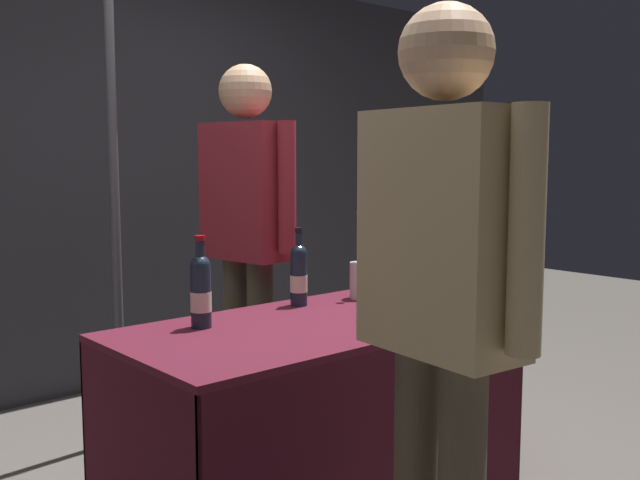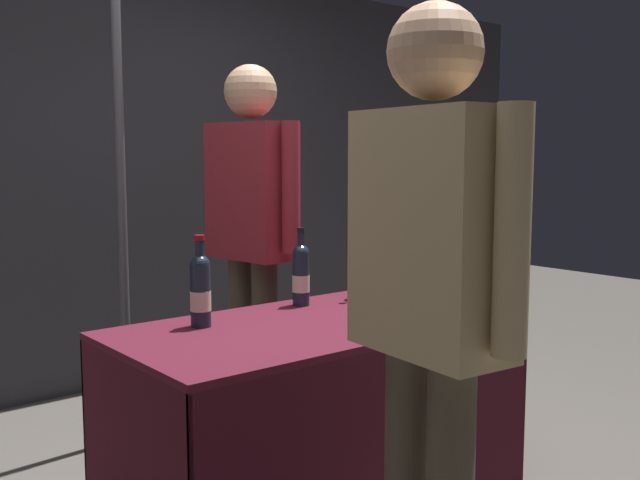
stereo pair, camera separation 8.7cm
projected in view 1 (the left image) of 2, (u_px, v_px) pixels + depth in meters
name	position (u px, v px, depth m)	size (l,w,h in m)	color
back_partition	(89.00, 176.00, 4.15)	(7.21, 0.12, 2.47)	#2D2D33
tasting_table	(320.00, 379.00, 2.74)	(1.53, 0.76, 0.74)	#4C1423
featured_wine_bottle	(409.00, 265.00, 3.22)	(0.08, 0.08, 0.31)	black
display_bottle_0	(433.00, 266.00, 3.12)	(0.08, 0.08, 0.34)	#38230F
display_bottle_1	(432.00, 273.00, 2.92)	(0.08, 0.08, 0.33)	#38230F
display_bottle_2	(201.00, 289.00, 2.58)	(0.07, 0.07, 0.33)	#192333
display_bottle_3	(299.00, 274.00, 2.96)	(0.07, 0.07, 0.32)	#192333
wine_glass_near_vendor	(389.00, 272.00, 3.28)	(0.06, 0.06, 0.12)	silver
flower_vase	(362.00, 273.00, 3.12)	(0.11, 0.10, 0.39)	silver
vendor_presenter	(247.00, 218.00, 3.34)	(0.26, 0.59, 1.76)	#4C4233
taster_foreground_right	(442.00, 281.00, 1.83)	(0.25, 0.59, 1.72)	#4C4233
booth_signpost	(113.00, 154.00, 3.32)	(0.47, 0.04, 2.29)	#47474C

